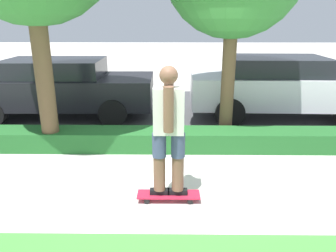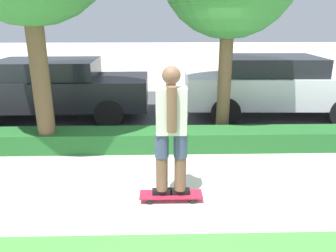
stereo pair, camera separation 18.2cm
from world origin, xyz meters
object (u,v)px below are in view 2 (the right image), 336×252
object	(u,v)px
skater_person	(171,130)
skateboard	(171,195)
parked_car_middle	(273,85)
parked_car_front	(54,88)

from	to	relation	value
skater_person	skateboard	bearing A→B (deg)	97.13
skateboard	parked_car_middle	distance (m)	4.84
parked_car_front	skater_person	bearing A→B (deg)	-56.75
parked_car_front	parked_car_middle	world-z (taller)	parked_car_middle
parked_car_middle	skater_person	bearing A→B (deg)	-122.11
skateboard	parked_car_front	xyz separation A→B (m)	(-2.68, 3.95, 0.68)
parked_car_front	parked_car_middle	bearing A→B (deg)	-0.57
skater_person	parked_car_front	distance (m)	4.78
skater_person	parked_car_middle	world-z (taller)	skater_person
skater_person	parked_car_middle	distance (m)	4.79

